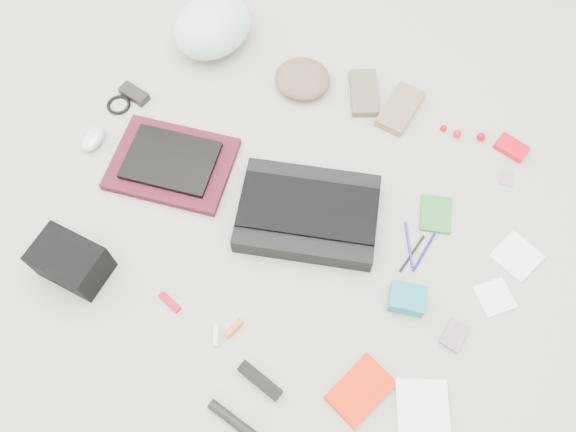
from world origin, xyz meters
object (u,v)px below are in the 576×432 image
(messenger_bag, at_px, (308,213))
(accordion_wallet, at_px, (407,299))
(bike_helmet, at_px, (213,26))
(book_red, at_px, (361,390))
(camera_bag, at_px, (71,262))
(laptop, at_px, (171,160))

(messenger_bag, distance_m, accordion_wallet, 0.41)
(accordion_wallet, bearing_deg, bike_helmet, 134.24)
(book_red, xyz_separation_m, accordion_wallet, (0.05, 0.30, 0.02))
(messenger_bag, distance_m, camera_bag, 0.74)
(laptop, height_order, camera_bag, camera_bag)
(messenger_bag, distance_m, bike_helmet, 0.83)
(messenger_bag, relative_size, camera_bag, 2.16)
(messenger_bag, height_order, laptop, messenger_bag)
(bike_helmet, xyz_separation_m, accordion_wallet, (0.97, -0.73, -0.07))
(bike_helmet, height_order, book_red, bike_helmet)
(laptop, distance_m, bike_helmet, 0.56)
(bike_helmet, distance_m, book_red, 1.38)
(laptop, xyz_separation_m, book_red, (0.83, -0.48, -0.03))
(laptop, relative_size, accordion_wallet, 2.82)
(laptop, bearing_deg, camera_bag, -109.72)
(laptop, height_order, bike_helmet, bike_helmet)
(accordion_wallet, bearing_deg, book_red, -107.64)
(messenger_bag, height_order, bike_helmet, bike_helmet)
(messenger_bag, distance_m, book_red, 0.56)
(bike_helmet, relative_size, book_red, 1.79)
(bike_helmet, bearing_deg, messenger_bag, -24.19)
(messenger_bag, bearing_deg, bike_helmet, 123.58)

